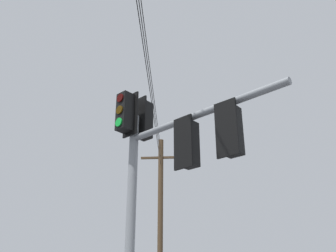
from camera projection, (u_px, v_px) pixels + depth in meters
name	position (u px, v px, depth m)	size (l,w,h in m)	color
signal_mast_assembly	(159.00, 162.00, 7.72)	(3.96, 0.97, 6.23)	gray
utility_pole_wooden	(160.00, 227.00, 20.64)	(1.99, 1.43, 10.41)	#4C3823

